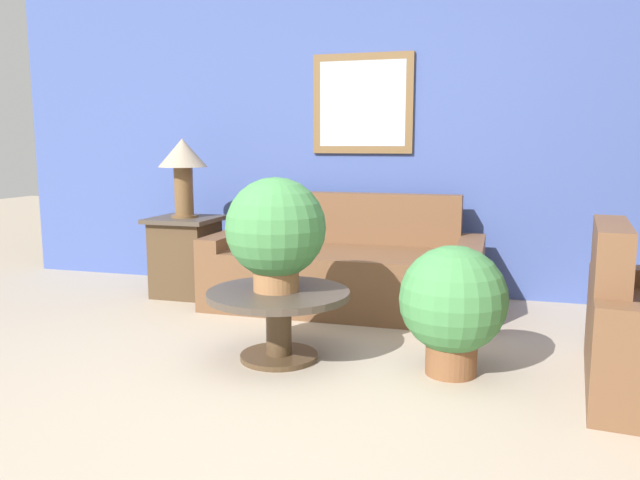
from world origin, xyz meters
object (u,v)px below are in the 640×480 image
at_px(table_lamp, 183,162).
at_px(potted_plant_floor, 453,303).
at_px(potted_plant_on_table, 276,230).
at_px(coffee_table, 279,309).
at_px(couch_main, 345,270).
at_px(side_table, 186,256).

height_order(table_lamp, potted_plant_floor, table_lamp).
xyz_separation_m(potted_plant_on_table, potted_plant_floor, (0.99, 0.03, -0.36)).
height_order(potted_plant_on_table, potted_plant_floor, potted_plant_on_table).
distance_m(coffee_table, potted_plant_on_table, 0.46).
bearing_deg(potted_plant_on_table, potted_plant_floor, 1.86).
bearing_deg(couch_main, side_table, -179.47).
relative_size(potted_plant_on_table, potted_plant_floor, 0.92).
relative_size(coffee_table, side_table, 1.27).
distance_m(coffee_table, table_lamp, 1.95).
height_order(couch_main, side_table, couch_main).
xyz_separation_m(coffee_table, potted_plant_on_table, (-0.01, 0.00, 0.46)).
bearing_deg(potted_plant_on_table, couch_main, 85.60).
bearing_deg(couch_main, table_lamp, -179.47).
relative_size(side_table, potted_plant_floor, 0.92).
height_order(side_table, table_lamp, table_lamp).
relative_size(coffee_table, table_lamp, 1.30).
bearing_deg(side_table, table_lamp, 180.00).
xyz_separation_m(table_lamp, potted_plant_on_table, (1.25, -1.25, -0.34)).
bearing_deg(side_table, potted_plant_floor, -28.53).
height_order(coffee_table, potted_plant_on_table, potted_plant_on_table).
xyz_separation_m(couch_main, potted_plant_on_table, (-0.10, -1.27, 0.48)).
bearing_deg(table_lamp, potted_plant_floor, -28.53).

